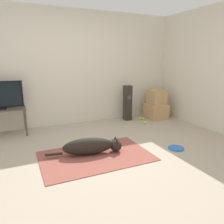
{
  "coord_description": "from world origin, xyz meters",
  "views": [
    {
      "loc": [
        -1.21,
        -2.85,
        1.48
      ],
      "look_at": [
        0.56,
        1.01,
        0.45
      ],
      "focal_mm": 35.0,
      "sensor_mm": 36.0,
      "label": 1
    }
  ],
  "objects_px": {
    "cardboard_box_lower": "(156,111)",
    "frisbee": "(176,148)",
    "tennis_ball_by_boxes": "(145,123)",
    "tennis_ball_loose_on_carpet": "(140,119)",
    "tennis_ball_near_speaker": "(143,119)",
    "dog": "(92,146)",
    "floor_speaker": "(127,103)",
    "cardboard_box_upper": "(157,97)"
  },
  "relations": [
    {
      "from": "tennis_ball_by_boxes",
      "to": "tennis_ball_loose_on_carpet",
      "type": "distance_m",
      "value": 0.37
    },
    {
      "from": "frisbee",
      "to": "tennis_ball_by_boxes",
      "type": "relative_size",
      "value": 3.96
    },
    {
      "from": "frisbee",
      "to": "tennis_ball_by_boxes",
      "type": "bearing_deg",
      "value": 77.32
    },
    {
      "from": "dog",
      "to": "floor_speaker",
      "type": "height_order",
      "value": "floor_speaker"
    },
    {
      "from": "frisbee",
      "to": "cardboard_box_upper",
      "type": "bearing_deg",
      "value": 64.2
    },
    {
      "from": "cardboard_box_upper",
      "to": "cardboard_box_lower",
      "type": "bearing_deg",
      "value": -128.95
    },
    {
      "from": "cardboard_box_lower",
      "to": "tennis_ball_loose_on_carpet",
      "type": "xyz_separation_m",
      "value": [
        -0.45,
        0.03,
        -0.15
      ]
    },
    {
      "from": "tennis_ball_by_boxes",
      "to": "tennis_ball_loose_on_carpet",
      "type": "relative_size",
      "value": 1.0
    },
    {
      "from": "frisbee",
      "to": "floor_speaker",
      "type": "bearing_deg",
      "value": 86.44
    },
    {
      "from": "cardboard_box_lower",
      "to": "frisbee",
      "type": "bearing_deg",
      "value": -115.66
    },
    {
      "from": "dog",
      "to": "tennis_ball_loose_on_carpet",
      "type": "distance_m",
      "value": 2.29
    },
    {
      "from": "dog",
      "to": "floor_speaker",
      "type": "xyz_separation_m",
      "value": [
        1.5,
        1.58,
        0.29
      ]
    },
    {
      "from": "dog",
      "to": "cardboard_box_upper",
      "type": "distance_m",
      "value": 2.69
    },
    {
      "from": "tennis_ball_loose_on_carpet",
      "to": "cardboard_box_lower",
      "type": "bearing_deg",
      "value": -3.79
    },
    {
      "from": "tennis_ball_near_speaker",
      "to": "tennis_ball_loose_on_carpet",
      "type": "bearing_deg",
      "value": 147.6
    },
    {
      "from": "cardboard_box_lower",
      "to": "cardboard_box_upper",
      "type": "distance_m",
      "value": 0.37
    },
    {
      "from": "floor_speaker",
      "to": "tennis_ball_near_speaker",
      "type": "distance_m",
      "value": 0.56
    },
    {
      "from": "frisbee",
      "to": "tennis_ball_near_speaker",
      "type": "distance_m",
      "value": 1.84
    },
    {
      "from": "cardboard_box_lower",
      "to": "floor_speaker",
      "type": "xyz_separation_m",
      "value": [
        -0.74,
        0.17,
        0.25
      ]
    },
    {
      "from": "cardboard_box_lower",
      "to": "tennis_ball_by_boxes",
      "type": "distance_m",
      "value": 0.64
    },
    {
      "from": "cardboard_box_upper",
      "to": "tennis_ball_near_speaker",
      "type": "bearing_deg",
      "value": -175.36
    },
    {
      "from": "frisbee",
      "to": "tennis_ball_near_speaker",
      "type": "xyz_separation_m",
      "value": [
        0.48,
        1.77,
        0.02
      ]
    },
    {
      "from": "cardboard_box_upper",
      "to": "tennis_ball_loose_on_carpet",
      "type": "distance_m",
      "value": 0.7
    },
    {
      "from": "tennis_ball_by_boxes",
      "to": "frisbee",
      "type": "bearing_deg",
      "value": -102.68
    },
    {
      "from": "tennis_ball_near_speaker",
      "to": "tennis_ball_loose_on_carpet",
      "type": "height_order",
      "value": "same"
    },
    {
      "from": "frisbee",
      "to": "floor_speaker",
      "type": "relative_size",
      "value": 0.3
    },
    {
      "from": "floor_speaker",
      "to": "tennis_ball_by_boxes",
      "type": "distance_m",
      "value": 0.67
    },
    {
      "from": "floor_speaker",
      "to": "frisbee",
      "type": "bearing_deg",
      "value": -93.56
    },
    {
      "from": "tennis_ball_near_speaker",
      "to": "dog",
      "type": "bearing_deg",
      "value": -143.09
    },
    {
      "from": "cardboard_box_lower",
      "to": "tennis_ball_near_speaker",
      "type": "bearing_deg",
      "value": -177.69
    },
    {
      "from": "floor_speaker",
      "to": "tennis_ball_loose_on_carpet",
      "type": "bearing_deg",
      "value": -26.71
    },
    {
      "from": "cardboard_box_lower",
      "to": "floor_speaker",
      "type": "bearing_deg",
      "value": 166.82
    },
    {
      "from": "dog",
      "to": "cardboard_box_lower",
      "type": "height_order",
      "value": "cardboard_box_lower"
    },
    {
      "from": "floor_speaker",
      "to": "tennis_ball_by_boxes",
      "type": "xyz_separation_m",
      "value": [
        0.21,
        -0.5,
        -0.4
      ]
    },
    {
      "from": "frisbee",
      "to": "dog",
      "type": "bearing_deg",
      "value": 164.46
    },
    {
      "from": "dog",
      "to": "cardboard_box_lower",
      "type": "xyz_separation_m",
      "value": [
        2.23,
        1.41,
        0.04
      ]
    },
    {
      "from": "frisbee",
      "to": "tennis_ball_near_speaker",
      "type": "bearing_deg",
      "value": 74.94
    },
    {
      "from": "floor_speaker",
      "to": "tennis_ball_near_speaker",
      "type": "height_order",
      "value": "floor_speaker"
    },
    {
      "from": "cardboard_box_upper",
      "to": "tennis_ball_by_boxes",
      "type": "bearing_deg",
      "value": -147.69
    },
    {
      "from": "dog",
      "to": "frisbee",
      "type": "xyz_separation_m",
      "value": [
        1.37,
        -0.38,
        -0.13
      ]
    },
    {
      "from": "tennis_ball_by_boxes",
      "to": "tennis_ball_near_speaker",
      "type": "distance_m",
      "value": 0.35
    },
    {
      "from": "dog",
      "to": "tennis_ball_by_boxes",
      "type": "height_order",
      "value": "dog"
    }
  ]
}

